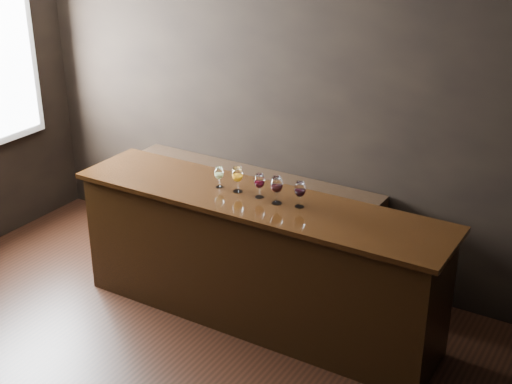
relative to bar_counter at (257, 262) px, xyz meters
The scene contains 9 objects.
room_shell 1.86m from the bar_counter, 120.02° to the right, with size 5.02×4.52×2.81m.
bar_counter is the anchor object (origin of this frame).
bar_top 0.54m from the bar_counter, behind, with size 3.04×0.71×0.04m, color black.
back_bar_shelf 0.93m from the bar_counter, 124.41° to the left, with size 2.44×0.40×0.88m, color black.
glass_white 0.76m from the bar_counter, behind, with size 0.07×0.07×0.17m.
glass_amber 0.72m from the bar_counter, behind, with size 0.09×0.09×0.20m.
glass_red_a 0.68m from the bar_counter, 75.68° to the left, with size 0.08×0.08×0.19m.
glass_red_b 0.72m from the bar_counter, ahead, with size 0.09×0.09×0.22m.
glass_red_c 0.77m from the bar_counter, ahead, with size 0.08×0.08×0.20m.
Camera 1 is at (2.97, -2.93, 3.28)m, focal length 50.00 mm.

